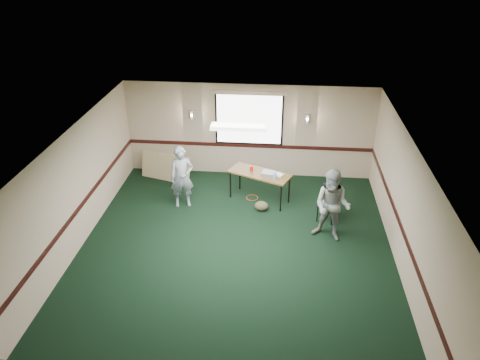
# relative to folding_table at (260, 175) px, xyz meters

# --- Properties ---
(ground) EXTENTS (8.00, 8.00, 0.00)m
(ground) POSITION_rel_folding_table_xyz_m (-0.40, -2.49, -0.74)
(ground) COLOR black
(ground) RESTS_ON ground
(room_shell) EXTENTS (8.00, 8.02, 8.00)m
(room_shell) POSITION_rel_folding_table_xyz_m (-0.40, -0.37, 0.84)
(room_shell) COLOR #C9B391
(room_shell) RESTS_ON ground
(folding_table) EXTENTS (1.72, 1.23, 0.80)m
(folding_table) POSITION_rel_folding_table_xyz_m (0.00, 0.00, 0.00)
(folding_table) COLOR #563718
(folding_table) RESTS_ON ground
(projector) EXTENTS (0.39, 0.35, 0.11)m
(projector) POSITION_rel_folding_table_xyz_m (0.22, -0.15, 0.11)
(projector) COLOR gray
(projector) RESTS_ON folding_table
(game_console) EXTENTS (0.27, 0.25, 0.05)m
(game_console) POSITION_rel_folding_table_xyz_m (0.50, -0.11, 0.08)
(game_console) COLOR white
(game_console) RESTS_ON folding_table
(red_cup) EXTENTS (0.09, 0.09, 0.13)m
(red_cup) POSITION_rel_folding_table_xyz_m (-0.22, 0.10, 0.13)
(red_cup) COLOR red
(red_cup) RESTS_ON folding_table
(water_bottle) EXTENTS (0.06, 0.06, 0.21)m
(water_bottle) POSITION_rel_folding_table_xyz_m (0.39, -0.36, 0.16)
(water_bottle) COLOR #7EA9CE
(water_bottle) RESTS_ON folding_table
(duffel_bag) EXTENTS (0.40, 0.34, 0.25)m
(duffel_bag) POSITION_rel_folding_table_xyz_m (0.09, -0.54, -0.62)
(duffel_bag) COLOR #49442A
(duffel_bag) RESTS_ON ground
(cable_coil) EXTENTS (0.32, 0.32, 0.02)m
(cable_coil) POSITION_rel_folding_table_xyz_m (-0.20, 0.06, -0.73)
(cable_coil) COLOR #C24B18
(cable_coil) RESTS_ON ground
(folded_table) EXTENTS (1.51, 0.65, 0.78)m
(folded_table) POSITION_rel_folding_table_xyz_m (-2.74, 0.91, -0.36)
(folded_table) COLOR tan
(folded_table) RESTS_ON ground
(conference_chair) EXTENTS (0.57, 0.58, 0.89)m
(conference_chair) POSITION_rel_folding_table_xyz_m (1.75, -0.74, -0.22)
(conference_chair) COLOR black
(conference_chair) RESTS_ON ground
(person_left) EXTENTS (0.68, 0.54, 1.63)m
(person_left) POSITION_rel_folding_table_xyz_m (-1.96, -0.45, 0.07)
(person_left) COLOR #46689A
(person_left) RESTS_ON ground
(person_right) EXTENTS (1.03, 0.92, 1.74)m
(person_right) POSITION_rel_folding_table_xyz_m (1.72, -1.61, 0.13)
(person_right) COLOR #6D8BAA
(person_right) RESTS_ON ground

